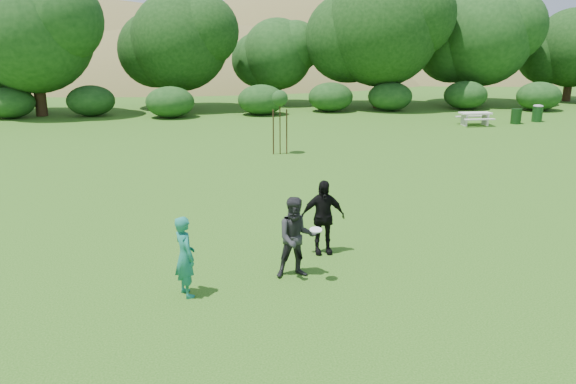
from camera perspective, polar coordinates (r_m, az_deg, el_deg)
The scene contains 11 objects.
ground at distance 12.82m, azimuth 1.82°, elevation -8.40°, with size 120.00×120.00×0.00m, color #19470C.
player_teal at distance 11.75m, azimuth -10.42°, elevation -6.45°, with size 0.63×0.41×1.72m, color #197463.
player_grey at distance 12.40m, azimuth 0.85°, elevation -4.65°, with size 0.90×0.70×1.84m, color #272729.
player_black at distance 13.74m, azimuth 3.53°, elevation -2.56°, with size 1.09×0.45×1.86m, color black.
trash_can_near at distance 36.39m, azimuth 22.16°, elevation 7.14°, with size 0.60×0.60×0.90m, color #133312.
frisbee at distance 12.04m, azimuth 2.85°, elevation -3.86°, with size 0.27×0.27×0.06m.
sapling at distance 24.91m, azimuth -0.83°, elevation 9.34°, with size 0.70×0.70×2.85m.
picnic_table at distance 34.90m, azimuth 18.47°, elevation 7.28°, with size 1.80×1.48×0.76m.
trash_can_lidded at distance 37.74m, azimuth 24.01°, elevation 7.36°, with size 0.60×0.60×1.05m.
hillside at distance 81.82m, azimuth -6.57°, elevation 3.66°, with size 150.00×72.00×52.00m.
tree_row at distance 40.54m, azimuth -0.37°, elevation 15.36°, with size 53.92×10.38×9.62m.
Camera 1 is at (-1.97, -11.52, 5.29)m, focal length 35.00 mm.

